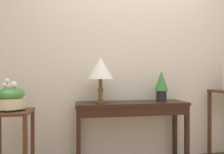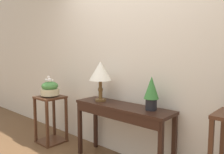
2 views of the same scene
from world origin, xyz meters
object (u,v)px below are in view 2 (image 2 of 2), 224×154
table_lamp (100,72)px  potted_plant_on_console (151,91)px  planter_bowl_wide_left (50,88)px  console_table (121,115)px  pedestal_stand_left (51,119)px

table_lamp → potted_plant_on_console: 0.76m
potted_plant_on_console → table_lamp: bearing=-177.2°
potted_plant_on_console → planter_bowl_wide_left: bearing=-172.4°
console_table → table_lamp: 0.61m
table_lamp → potted_plant_on_console: bearing=2.8°
console_table → table_lamp: (-0.36, 0.02, 0.49)m
table_lamp → planter_bowl_wide_left: (-0.89, -0.18, -0.28)m
pedestal_stand_left → planter_bowl_wide_left: planter_bowl_wide_left is taller
console_table → planter_bowl_wide_left: 1.28m
potted_plant_on_console → planter_bowl_wide_left: (-1.64, -0.22, -0.12)m
table_lamp → planter_bowl_wide_left: bearing=-168.5°
console_table → pedestal_stand_left: 1.30m
pedestal_stand_left → table_lamp: bearing=11.5°
console_table → potted_plant_on_console: size_ratio=3.47×
console_table → potted_plant_on_console: potted_plant_on_console is taller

